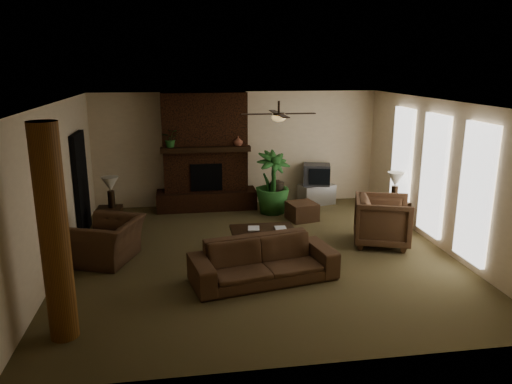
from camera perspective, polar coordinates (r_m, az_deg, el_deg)
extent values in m
plane|color=brown|center=(9.16, 0.38, -7.31)|extent=(7.00, 7.00, 0.00)
plane|color=silver|center=(8.51, 0.42, 10.45)|extent=(7.00, 7.00, 0.00)
plane|color=beige|center=(12.13, -2.23, 5.07)|extent=(7.00, 0.00, 7.00)
plane|color=beige|center=(5.46, 6.27, -7.29)|extent=(7.00, 0.00, 7.00)
plane|color=beige|center=(8.89, -22.48, 0.35)|extent=(0.00, 7.00, 7.00)
plane|color=beige|center=(9.89, 20.86, 1.88)|extent=(0.00, 7.00, 7.00)
cube|color=#412111|center=(11.82, -5.96, 4.74)|extent=(2.00, 0.50, 2.80)
cube|color=#412111|center=(11.98, -5.79, -0.88)|extent=(2.40, 0.70, 0.45)
cube|color=black|center=(11.68, -5.82, 1.72)|extent=(0.75, 0.04, 0.65)
cube|color=black|center=(11.53, -5.90, 4.99)|extent=(2.10, 0.28, 0.12)
cube|color=white|center=(11.27, 16.68, 3.45)|extent=(0.08, 0.85, 2.35)
cube|color=white|center=(10.05, 20.04, 1.85)|extent=(0.08, 0.85, 2.35)
cube|color=white|center=(8.88, 24.28, -0.18)|extent=(0.08, 0.85, 2.35)
cylinder|color=brown|center=(6.52, -22.55, -4.66)|extent=(0.36, 0.36, 2.80)
cube|color=black|center=(10.66, -19.81, 0.92)|extent=(0.10, 1.00, 2.10)
cylinder|color=black|center=(8.88, 2.69, 9.84)|extent=(0.04, 0.04, 0.24)
cylinder|color=black|center=(8.90, 2.68, 9.07)|extent=(0.20, 0.20, 0.06)
ellipsoid|color=#F2BF72|center=(8.90, 2.67, 8.68)|extent=(0.26, 0.26, 0.14)
cube|color=black|center=(8.98, 5.21, 9.14)|extent=(0.55, 0.12, 0.01)
cube|color=black|center=(8.82, 0.10, 9.10)|extent=(0.55, 0.12, 0.01)
cube|color=black|center=(9.29, 2.19, 9.37)|extent=(0.12, 0.55, 0.01)
cube|color=black|center=(8.50, 3.21, 8.87)|extent=(0.12, 0.55, 0.01)
imported|color=#513622|center=(7.95, 0.88, -7.26)|extent=(2.44, 1.14, 0.92)
imported|color=#513622|center=(9.11, -17.02, -4.68)|extent=(1.11, 1.35, 1.02)
imported|color=#513622|center=(9.80, 14.61, -3.03)|extent=(1.24, 1.28, 1.06)
cube|color=black|center=(9.22, 0.81, -4.50)|extent=(1.20, 0.70, 0.06)
cube|color=black|center=(8.99, -2.09, -6.47)|extent=(0.07, 0.07, 0.37)
cube|color=black|center=(9.15, 4.18, -6.11)|extent=(0.07, 0.07, 0.37)
cube|color=black|center=(9.46, -2.44, -5.38)|extent=(0.07, 0.07, 0.37)
cube|color=black|center=(9.61, 3.51, -5.07)|extent=(0.07, 0.07, 0.37)
cube|color=#513622|center=(11.12, 5.40, -2.25)|extent=(0.72, 0.72, 0.40)
cube|color=#B0B0B2|center=(12.41, 7.10, -0.24)|extent=(0.95, 0.70, 0.50)
cube|color=#353537|center=(12.29, 7.10, 2.05)|extent=(0.75, 0.65, 0.52)
cube|color=black|center=(12.04, 7.44, 1.77)|extent=(0.51, 0.16, 0.40)
cylinder|color=#31261B|center=(11.71, 2.43, -0.55)|extent=(0.34, 0.34, 0.70)
sphere|color=#31261B|center=(11.65, 2.44, 0.64)|extent=(0.34, 0.34, 0.34)
imported|color=#295D25|center=(11.54, 1.90, -0.46)|extent=(1.33, 1.68, 0.82)
cube|color=black|center=(10.63, -16.70, -3.20)|extent=(0.51, 0.51, 0.55)
cylinder|color=black|center=(10.53, -16.57, -0.81)|extent=(0.15, 0.15, 0.35)
cone|color=beige|center=(10.45, -16.70, 0.91)|extent=(0.38, 0.38, 0.30)
cube|color=black|center=(11.02, 15.80, -2.51)|extent=(0.64, 0.64, 0.55)
cylinder|color=black|center=(10.92, 15.90, -0.21)|extent=(0.18, 0.18, 0.35)
cone|color=beige|center=(10.85, 16.02, 1.45)|extent=(0.46, 0.46, 0.30)
imported|color=#295D25|center=(11.54, -9.93, 5.99)|extent=(0.40, 0.44, 0.33)
imported|color=brown|center=(11.58, -2.10, 5.96)|extent=(0.23, 0.24, 0.22)
imported|color=#999999|center=(9.13, -0.96, -3.53)|extent=(0.22, 0.06, 0.29)
imported|color=#999999|center=(9.14, 2.26, -3.52)|extent=(0.21, 0.03, 0.29)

